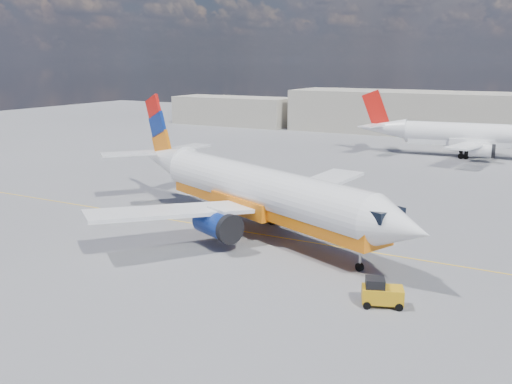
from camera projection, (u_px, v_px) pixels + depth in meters
The scene contains 8 objects.
ground at pixel (259, 247), 43.00m from camera, with size 240.00×240.00×0.00m, color slate.
taxi_line at pixel (277, 237), 45.57m from camera, with size 70.00×0.15×0.01m, color yellow.
terminal_main at pixel (477, 115), 103.97m from camera, with size 70.00×14.00×8.00m, color #A6A08F.
terminal_annex at pixel (234, 111), 124.89m from camera, with size 26.00×10.00×6.00m, color #A6A08F.
main_jet at pixel (253, 190), 46.25m from camera, with size 34.47×25.97×10.61m.
second_jet at pixel (472, 135), 82.46m from camera, with size 31.37×24.60×9.50m.
gse_tug at pixel (381, 293), 32.64m from camera, with size 2.62×2.13×1.65m.
traffic_cone at pixel (200, 220), 49.58m from camera, with size 0.35×0.35×0.49m.
Camera 1 is at (19.35, -36.09, 13.78)m, focal length 40.00 mm.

